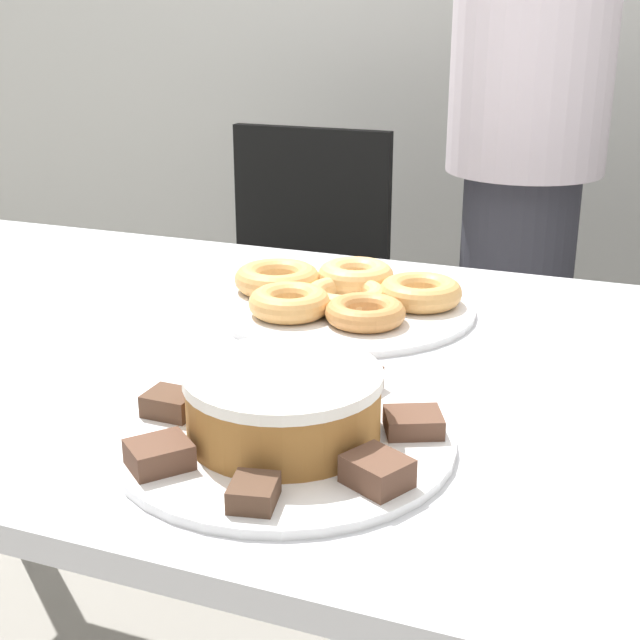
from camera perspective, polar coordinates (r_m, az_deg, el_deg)
The scene contains 19 objects.
table at distance 1.17m, azimuth -0.40°, elevation -5.74°, with size 1.84×0.92×0.74m.
person_standing at distance 1.93m, azimuth 13.05°, elevation 11.19°, with size 0.33×0.33×1.68m.
office_chair_left at distance 2.13m, azimuth -1.97°, elevation -0.82°, with size 0.44×0.44×0.88m.
plate_cake at distance 0.92m, azimuth -2.31°, elevation -7.64°, with size 0.35×0.35×0.01m.
plate_donuts at distance 1.30m, azimuth 1.61°, elevation 0.81°, with size 0.38×0.38×0.01m.
frosted_cake at distance 0.90m, azimuth -2.34°, elevation -5.35°, with size 0.20×0.20×0.07m.
lamington_0 at distance 0.80m, azimuth -4.27°, elevation -10.96°, with size 0.05×0.05×0.02m.
lamington_1 at distance 0.82m, azimuth 3.68°, elevation -9.63°, with size 0.07×0.07×0.03m.
lamington_2 at distance 0.92m, azimuth 5.99°, elevation -6.53°, with size 0.07×0.07×0.02m.
lamington_3 at distance 1.01m, azimuth 2.26°, elevation -3.88°, with size 0.06×0.06×0.03m.
lamington_4 at distance 1.03m, azimuth -4.13°, elevation -3.58°, with size 0.07×0.07×0.02m.
lamington_5 at distance 0.97m, azimuth -9.51°, elevation -5.28°, with size 0.05×0.05×0.02m.
lamington_6 at distance 0.86m, azimuth -10.25°, elevation -8.47°, with size 0.07×0.07×0.03m.
donut_0 at distance 1.29m, azimuth 1.62°, elevation 1.62°, with size 0.12×0.12×0.03m.
donut_1 at distance 1.36m, azimuth 2.30°, elevation 2.84°, with size 0.12×0.12×0.04m.
donut_2 at distance 1.35m, azimuth -2.76°, elevation 2.66°, with size 0.13×0.13×0.04m.
donut_3 at distance 1.25m, azimuth -1.96°, elevation 1.12°, with size 0.12×0.12×0.04m.
donut_4 at distance 1.22m, azimuth 2.91°, elevation 0.49°, with size 0.11×0.11×0.03m.
donut_5 at distance 1.30m, azimuth 6.44°, elevation 1.78°, with size 0.12×0.12×0.04m.
Camera 1 is at (0.39, -0.98, 1.16)m, focal length 50.00 mm.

